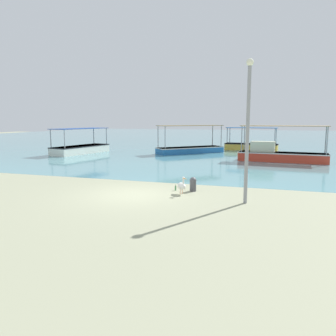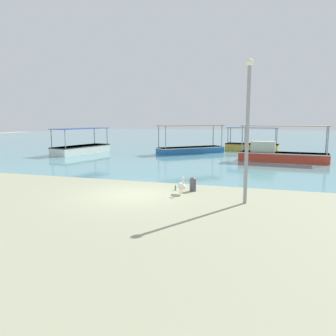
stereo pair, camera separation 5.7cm
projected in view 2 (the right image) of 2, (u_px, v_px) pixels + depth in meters
name	position (u px, v px, depth m)	size (l,w,h in m)	color
ground	(132.00, 195.00, 14.16)	(120.00, 120.00, 0.00)	gray
harbor_water	(240.00, 137.00, 59.40)	(110.00, 90.00, 0.00)	#58939C
fishing_boat_near_left	(81.00, 148.00, 31.27)	(3.10, 6.49, 2.40)	white
fishing_boat_far_right	(191.00, 148.00, 31.68)	(6.06, 5.96, 2.67)	#2468AD
fishing_boat_near_right	(252.00, 145.00, 34.50)	(5.54, 2.10, 2.39)	gold
fishing_boat_far_left	(280.00, 153.00, 25.29)	(6.69, 2.18, 2.77)	red
pelican	(181.00, 186.00, 14.19)	(0.64, 0.66, 0.80)	#E0997A
lamp_post	(248.00, 124.00, 12.28)	(0.28, 0.28, 5.44)	gray
mooring_bollard	(193.00, 184.00, 14.81)	(0.31, 0.31, 0.64)	#47474C
glass_bottle	(175.00, 188.00, 15.00)	(0.07, 0.07, 0.27)	#3F7F4C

